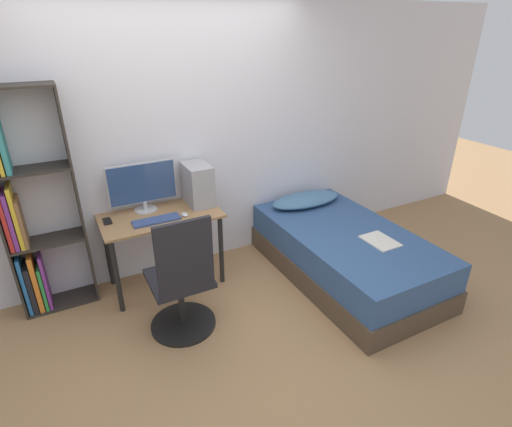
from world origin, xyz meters
TOP-DOWN VIEW (x-y plane):
  - ground_plane at (0.00, 0.00)m, footprint 14.00×14.00m
  - wall_back at (0.00, 1.35)m, footprint 8.00×0.05m
  - desk at (-0.29, 1.04)m, footprint 1.05×0.56m
  - bookshelf at (-1.33, 1.19)m, footprint 0.59×0.27m
  - office_chair at (-0.35, 0.32)m, footprint 0.53×0.53m
  - bed at (1.30, 0.36)m, footprint 1.07×1.92m
  - pillow at (1.30, 1.06)m, footprint 0.81×0.36m
  - magazine at (1.43, 0.06)m, footprint 0.24×0.32m
  - monitor at (-0.38, 1.21)m, footprint 0.61×0.20m
  - keyboard at (-0.36, 0.93)m, footprint 0.40×0.13m
  - pc_tower at (0.11, 1.13)m, footprint 0.22×0.35m
  - mouse at (-0.10, 0.93)m, footprint 0.06×0.09m
  - phone at (-0.73, 1.12)m, footprint 0.07×0.14m

SIDE VIEW (x-z plane):
  - ground_plane at x=0.00m, z-range 0.00..0.00m
  - bed at x=1.30m, z-range 0.00..0.49m
  - office_chair at x=-0.35m, z-range -0.12..0.94m
  - magazine at x=1.43m, z-range 0.49..0.50m
  - pillow at x=1.30m, z-range 0.49..0.60m
  - desk at x=-0.29m, z-range 0.24..0.97m
  - phone at x=-0.73m, z-range 0.72..0.73m
  - keyboard at x=-0.36m, z-range 0.72..0.74m
  - mouse at x=-0.10m, z-range 0.72..0.74m
  - bookshelf at x=-1.33m, z-range -0.05..1.83m
  - pc_tower at x=0.11m, z-range 0.72..1.11m
  - monitor at x=-0.38m, z-range 0.74..1.19m
  - wall_back at x=0.00m, z-range 0.00..2.50m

